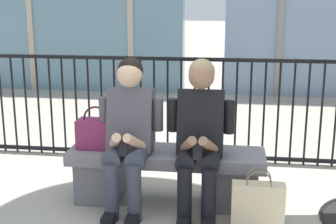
# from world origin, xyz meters

# --- Properties ---
(ground_plane) EXTENTS (60.00, 60.00, 0.00)m
(ground_plane) POSITION_xyz_m (0.00, 0.00, 0.00)
(ground_plane) COLOR #A8A091
(stone_bench) EXTENTS (1.60, 0.44, 0.45)m
(stone_bench) POSITION_xyz_m (0.00, 0.00, 0.27)
(stone_bench) COLOR slate
(stone_bench) RESTS_ON ground
(seated_person_with_phone) EXTENTS (0.52, 0.66, 1.21)m
(seated_person_with_phone) POSITION_xyz_m (-0.28, -0.13, 0.65)
(seated_person_with_phone) COLOR #383D4C
(seated_person_with_phone) RESTS_ON ground
(seated_person_companion) EXTENTS (0.52, 0.66, 1.21)m
(seated_person_companion) POSITION_xyz_m (0.28, -0.13, 0.65)
(seated_person_companion) COLOR black
(seated_person_companion) RESTS_ON ground
(handbag_on_bench) EXTENTS (0.31, 0.18, 0.36)m
(handbag_on_bench) POSITION_xyz_m (-0.58, -0.01, 0.58)
(handbag_on_bench) COLOR #7A234C
(handbag_on_bench) RESTS_ON stone_bench
(shopping_bag) EXTENTS (0.38, 0.12, 0.47)m
(shopping_bag) POSITION_xyz_m (0.73, -0.40, 0.19)
(shopping_bag) COLOR beige
(shopping_bag) RESTS_ON ground
(plaza_railing) EXTENTS (9.27, 0.04, 1.08)m
(plaza_railing) POSITION_xyz_m (-0.00, 1.08, 0.55)
(plaza_railing) COLOR black
(plaza_railing) RESTS_ON ground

